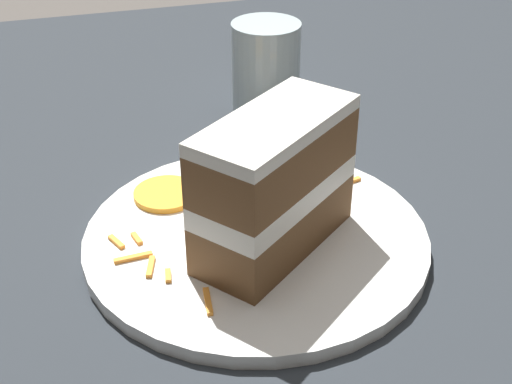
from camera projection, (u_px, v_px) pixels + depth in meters
ground_plane at (313, 259)px, 0.59m from camera, size 6.00×6.00×0.00m
dining_table at (314, 241)px, 0.58m from camera, size 1.09×1.16×0.04m
plate at (256, 238)px, 0.54m from camera, size 0.26×0.26×0.01m
cake_slice at (275, 184)px, 0.49m from camera, size 0.14×0.12×0.10m
cream_dollop at (243, 143)px, 0.60m from camera, size 0.05×0.05×0.05m
orange_garnish at (166, 194)px, 0.58m from camera, size 0.05×0.05×0.00m
carrot_shreds_scatter at (216, 233)px, 0.53m from camera, size 0.21×0.16×0.00m
drinking_glass at (266, 72)px, 0.72m from camera, size 0.07×0.07×0.09m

